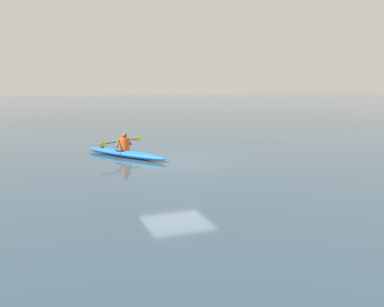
{
  "coord_description": "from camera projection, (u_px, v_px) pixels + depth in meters",
  "views": [
    {
      "loc": [
        4.96,
        14.7,
        3.02
      ],
      "look_at": [
        0.73,
        3.6,
        0.93
      ],
      "focal_mm": 38.35,
      "sensor_mm": 36.0,
      "label": 1
    }
  ],
  "objects": [
    {
      "name": "ground_plane",
      "position": [
        177.0,
        161.0,
        15.79
      ],
      "size": [
        160.0,
        160.0,
        0.0
      ],
      "primitive_type": "plane",
      "color": "#283D4C"
    },
    {
      "name": "kayak",
      "position": [
        125.0,
        153.0,
        16.66
      ],
      "size": [
        2.87,
        4.06,
        0.28
      ],
      "color": "#1959A5",
      "rests_on": "ground"
    },
    {
      "name": "kayaker",
      "position": [
        124.0,
        143.0,
        16.59
      ],
      "size": [
        2.0,
        1.29,
        0.7
      ],
      "color": "#E04C14",
      "rests_on": "kayak"
    }
  ]
}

